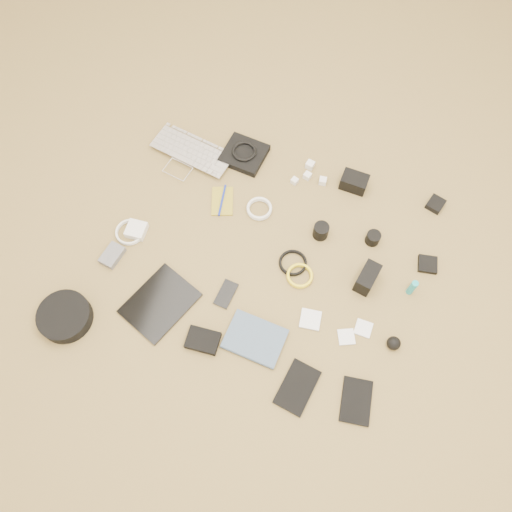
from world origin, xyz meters
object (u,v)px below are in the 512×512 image
(laptop, at_px, (186,160))
(paperback, at_px, (246,358))
(dslr_camera, at_px, (354,182))
(headphone_case, at_px, (65,317))
(phone, at_px, (226,294))
(tablet, at_px, (160,303))

(laptop, height_order, paperback, laptop)
(paperback, bearing_deg, dslr_camera, -8.02)
(laptop, bearing_deg, headphone_case, -90.52)
(headphone_case, bearing_deg, dslr_camera, 43.96)
(laptop, bearing_deg, paperback, -43.64)
(dslr_camera, bearing_deg, headphone_case, -130.22)
(dslr_camera, height_order, paperback, dslr_camera)
(phone, height_order, paperback, paperback)
(dslr_camera, height_order, phone, dslr_camera)
(dslr_camera, relative_size, tablet, 0.42)
(laptop, xyz_separation_m, tablet, (0.13, -0.67, -0.01))
(headphone_case, bearing_deg, phone, 25.62)
(laptop, bearing_deg, dslr_camera, 19.32)
(phone, relative_size, headphone_case, 0.56)
(laptop, xyz_separation_m, paperback, (0.52, -0.79, -0.00))
(tablet, distance_m, headphone_case, 0.37)
(dslr_camera, relative_size, paperback, 0.52)
(laptop, distance_m, phone, 0.67)
(headphone_case, distance_m, paperback, 0.72)
(paperback, bearing_deg, headphone_case, 100.37)
(laptop, height_order, phone, laptop)
(dslr_camera, xyz_separation_m, headphone_case, (-0.95, -0.92, -0.00))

